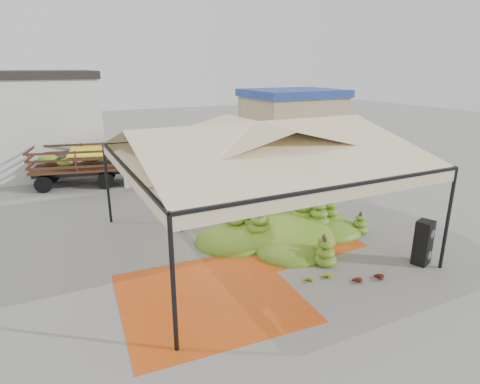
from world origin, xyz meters
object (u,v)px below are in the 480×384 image
banana_heap (286,218)px  vendor (194,186)px  speaker_stack (423,243)px  truck_right (260,148)px  truck_left (100,160)px

banana_heap → vendor: vendor is taller
speaker_stack → truck_right: truck_right is taller
banana_heap → truck_left: truck_left is taller
vendor → truck_right: size_ratio=0.24×
speaker_stack → vendor: vendor is taller
speaker_stack → vendor: bearing=96.6°
vendor → truck_left: (-3.13, 4.66, 0.47)m
truck_right → speaker_stack: bearing=-84.7°
speaker_stack → truck_right: (1.21, 12.02, 0.58)m
banana_heap → truck_left: bearing=116.5°
truck_left → truck_right: bearing=6.7°
truck_left → speaker_stack: bearing=-47.7°
banana_heap → truck_left: (-4.72, 9.47, 0.55)m
banana_heap → speaker_stack: speaker_stack is taller
speaker_stack → vendor: size_ratio=0.91×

